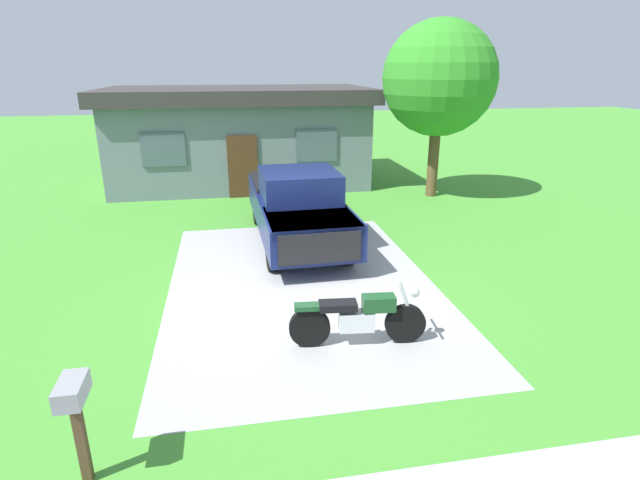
% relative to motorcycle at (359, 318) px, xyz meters
% --- Properties ---
extents(ground_plane, '(80.00, 80.00, 0.00)m').
position_rel_motorcycle_xyz_m(ground_plane, '(-0.56, 2.41, -0.47)').
color(ground_plane, '#469331').
extents(driveway_pad, '(5.37, 8.10, 0.01)m').
position_rel_motorcycle_xyz_m(driveway_pad, '(-0.56, 2.41, -0.47)').
color(driveway_pad, '#A1A1A1').
rests_on(driveway_pad, ground).
extents(motorcycle, '(2.21, 0.70, 1.09)m').
position_rel_motorcycle_xyz_m(motorcycle, '(0.00, 0.00, 0.00)').
color(motorcycle, black).
rests_on(motorcycle, ground).
extents(pickup_truck, '(2.16, 5.68, 1.90)m').
position_rel_motorcycle_xyz_m(pickup_truck, '(-0.29, 5.23, 0.48)').
color(pickup_truck, black).
rests_on(pickup_truck, ground).
extents(mailbox, '(0.26, 0.48, 1.26)m').
position_rel_motorcycle_xyz_m(mailbox, '(-3.61, -2.21, 0.51)').
color(mailbox, '#4C3823').
rests_on(mailbox, ground).
extents(shade_tree, '(3.67, 3.67, 5.71)m').
position_rel_motorcycle_xyz_m(shade_tree, '(4.91, 9.03, 3.38)').
color(shade_tree, brown).
rests_on(shade_tree, ground).
extents(neighbor_house, '(9.60, 5.60, 3.50)m').
position_rel_motorcycle_xyz_m(neighbor_house, '(-1.46, 12.47, 1.32)').
color(neighbor_house, slate).
rests_on(neighbor_house, ground).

